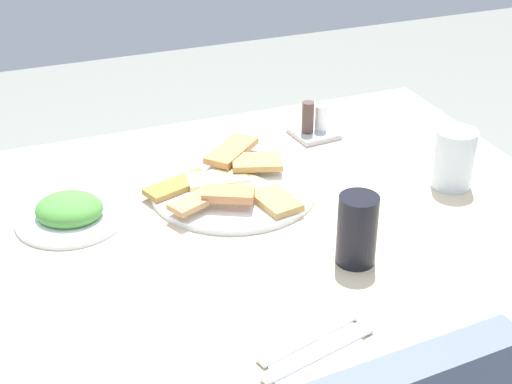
{
  "coord_description": "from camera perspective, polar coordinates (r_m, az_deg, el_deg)",
  "views": [
    {
      "loc": [
        0.47,
        1.11,
        1.47
      ],
      "look_at": [
        0.01,
        -0.04,
        0.76
      ],
      "focal_mm": 54.47,
      "sensor_mm": 36.0,
      "label": 1
    }
  ],
  "objects": [
    {
      "name": "pide_platter",
      "position": [
        1.49,
        -1.69,
        0.45
      ],
      "size": [
        0.33,
        0.33,
        0.05
      ],
      "color": "white",
      "rests_on": "dining_table"
    },
    {
      "name": "condiment_caddy",
      "position": [
        1.71,
        4.27,
        4.86
      ],
      "size": [
        0.1,
        0.1,
        0.08
      ],
      "color": "#B2B2B7",
      "rests_on": "dining_table"
    },
    {
      "name": "fork",
      "position": [
        1.13,
        3.86,
        -10.63
      ],
      "size": [
        0.17,
        0.07,
        0.0
      ],
      "primitive_type": "cube",
      "rotation": [
        0.0,
        0.0,
        0.28
      ],
      "color": "silver",
      "rests_on": "paper_napkin"
    },
    {
      "name": "salad_plate_greens",
      "position": [
        1.43,
        -13.53,
        -1.47
      ],
      "size": [
        0.2,
        0.2,
        0.05
      ],
      "color": "white",
      "rests_on": "dining_table"
    },
    {
      "name": "soda_can",
      "position": [
        1.27,
        7.44,
        -2.77
      ],
      "size": [
        0.08,
        0.08,
        0.12
      ],
      "primitive_type": "cylinder",
      "rotation": [
        0.0,
        0.0,
        1.84
      ],
      "color": "black",
      "rests_on": "dining_table"
    },
    {
      "name": "spoon",
      "position": [
        1.11,
        4.66,
        -11.74
      ],
      "size": [
        0.19,
        0.06,
        0.0
      ],
      "primitive_type": "cube",
      "rotation": [
        0.0,
        0.0,
        0.24
      ],
      "color": "silver",
      "rests_on": "paper_napkin"
    },
    {
      "name": "dining_table",
      "position": [
        1.46,
        1.14,
        -4.41
      ],
      "size": [
        1.11,
        0.91,
        0.73
      ],
      "color": "beige",
      "rests_on": "ground_plane"
    },
    {
      "name": "drinking_glass",
      "position": [
        1.53,
        14.33,
        2.39
      ],
      "size": [
        0.08,
        0.08,
        0.12
      ],
      "primitive_type": "cylinder",
      "color": "silver",
      "rests_on": "dining_table"
    },
    {
      "name": "paper_napkin",
      "position": [
        1.12,
        4.25,
        -11.33
      ],
      "size": [
        0.16,
        0.16,
        0.0
      ],
      "primitive_type": "cube",
      "rotation": [
        0.0,
        0.0,
        -0.13
      ],
      "color": "white",
      "rests_on": "dining_table"
    }
  ]
}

